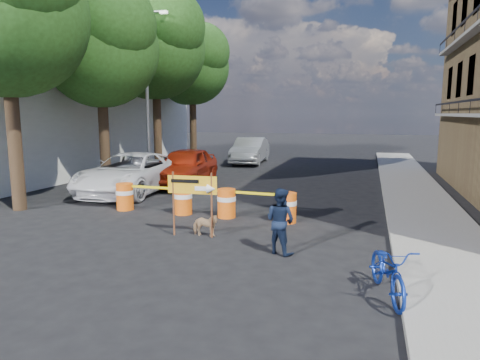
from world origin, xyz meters
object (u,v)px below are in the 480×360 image
Objects in this scene: barrel_far_left at (125,196)px; barrel_mid_left at (183,200)px; barrel_mid_right at (227,203)px; detour_sign at (198,190)px; pedestrian at (280,221)px; barrel_far_right at (287,207)px; bicycle at (389,245)px; suv_white at (131,173)px; sedan_red at (185,167)px; sedan_silver at (250,150)px; dog at (205,225)px.

barrel_mid_left is (2.14, -0.02, 0.00)m from barrel_far_left.
detour_sign is (-0.03, -2.22, 0.77)m from barrel_mid_right.
pedestrian is (2.31, -0.69, -0.48)m from detour_sign.
bicycle is (2.67, -4.66, 0.47)m from barrel_far_right.
barrel_far_right is at bearing -57.92° from pedestrian.
suv_white is 2.76m from sedan_red.
barrel_far_right is 5.39m from bicycle.
barrel_mid_left is 0.59× the size of pedestrian.
bicycle is (4.61, -2.51, -0.30)m from detour_sign.
barrel_far_left and barrel_mid_left have the same top height.
pedestrian reaches higher than barrel_mid_right.
detour_sign is (-1.94, -2.14, 0.77)m from barrel_far_right.
barrel_mid_right is 5.76m from suv_white.
suv_white is 11.68m from sedan_silver.
pedestrian is (3.75, -2.92, 0.30)m from barrel_mid_left.
barrel_far_left is 0.48× the size of bicycle.
bicycle is at bearing -32.94° from detour_sign.
bicycle is 12.97m from sedan_red.
bicycle is 2.56× the size of dog.
dog is at bearing 135.43° from bicycle.
barrel_mid_left is at bearing 36.30° from dog.
dog is (-1.78, -2.08, -0.16)m from barrel_far_right.
sedan_silver is (-3.18, 14.33, 0.37)m from barrel_mid_right.
sedan_silver is (-5.09, 14.41, 0.37)m from barrel_far_right.
barrel_mid_right is 2.35m from detour_sign.
sedan_silver is (0.54, 9.10, -0.01)m from sedan_red.
barrel_far_left is at bearing -93.09° from sedan_red.
bicycle reaches higher than sedan_red.
sedan_red is at bearing 111.99° from detour_sign.
barrel_far_left is at bearing 179.41° from barrel_mid_left.
barrel_mid_left and barrel_far_right have the same top height.
barrel_mid_right is 0.48× the size of bicycle.
sedan_silver is at bearing 97.65° from bicycle.
sedan_silver reaches higher than dog.
barrel_mid_right is (1.47, -0.01, 0.00)m from barrel_mid_left.
sedan_red is (-6.00, 8.14, 0.08)m from pedestrian.
dog is at bearing -45.69° from suv_white.
barrel_mid_right is 0.18× the size of sedan_red.
barrel_mid_left is 0.53× the size of detour_sign.
bicycle reaches higher than sedan_silver.
suv_white is (-6.93, 2.88, 0.34)m from barrel_far_right.
bicycle reaches higher than pedestrian.
suv_white is at bearing 116.96° from barrel_far_left.
pedestrian is 9.27m from suv_white.
barrel_far_left is 9.49m from bicycle.
dog is at bearing -53.52° from barrel_mid_left.
barrel_far_left is 1.00× the size of barrel_far_right.
detour_sign reaches higher than barrel_mid_right.
barrel_mid_right is at bearing -0.47° from barrel_far_left.
sedan_silver is at bearing 79.15° from suv_white.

